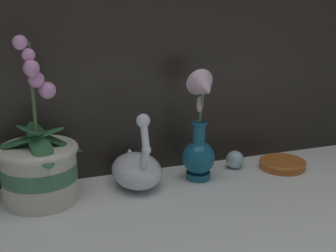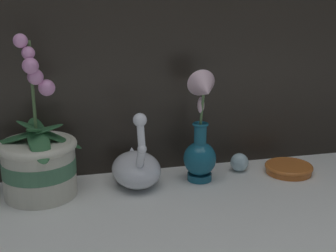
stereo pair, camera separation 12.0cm
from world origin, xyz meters
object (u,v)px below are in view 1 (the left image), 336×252
at_px(glass_sphere, 235,160).
at_px(orchid_potted_plant, 39,165).
at_px(swan_figurine, 136,168).
at_px(amber_dish, 283,163).
at_px(blue_vase, 200,137).

bearing_deg(glass_sphere, orchid_potted_plant, -176.60).
distance_m(swan_figurine, glass_sphere, 0.30).
bearing_deg(swan_figurine, orchid_potted_plant, -178.18).
bearing_deg(orchid_potted_plant, glass_sphere, 3.40).
bearing_deg(amber_dish, glass_sphere, 160.40).
xyz_separation_m(orchid_potted_plant, glass_sphere, (0.54, 0.03, -0.07)).
bearing_deg(swan_figurine, blue_vase, -6.16).
relative_size(blue_vase, amber_dish, 2.27).
distance_m(orchid_potted_plant, amber_dish, 0.68).
bearing_deg(orchid_potted_plant, amber_dish, -1.19).
distance_m(orchid_potted_plant, swan_figurine, 0.25).
relative_size(orchid_potted_plant, swan_figurine, 1.88).
height_order(swan_figurine, amber_dish, swan_figurine).
bearing_deg(swan_figurine, glass_sphere, 4.68).
relative_size(orchid_potted_plant, glass_sphere, 7.74).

